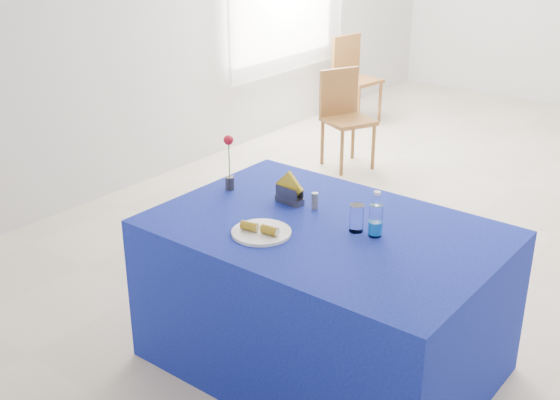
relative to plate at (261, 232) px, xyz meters
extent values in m
plane|color=beige|center=(0.07, 2.47, -0.77)|extent=(7.00, 7.00, 0.00)
plane|color=silver|center=(0.07, -1.03, 0.63)|extent=(5.00, 0.00, 5.00)
cylinder|color=white|center=(0.00, 0.00, 0.00)|extent=(0.27, 0.27, 0.01)
cylinder|color=white|center=(0.32, 0.29, 0.06)|extent=(0.07, 0.07, 0.13)
cylinder|color=slate|center=(0.03, 0.38, 0.04)|extent=(0.03, 0.03, 0.08)
cylinder|color=slate|center=(-0.10, 0.38, 0.04)|extent=(0.03, 0.03, 0.08)
cube|color=navy|center=(0.18, 0.25, -0.39)|extent=(1.60, 1.10, 0.76)
cylinder|color=white|center=(0.42, 0.31, 0.07)|extent=(0.06, 0.06, 0.15)
cylinder|color=blue|center=(0.42, 0.31, 0.03)|extent=(0.07, 0.07, 0.06)
cylinder|color=white|center=(0.42, 0.31, 0.17)|extent=(0.03, 0.03, 0.05)
cylinder|color=silver|center=(0.42, 0.31, 0.20)|extent=(0.03, 0.03, 0.01)
cube|color=#3A3A3F|center=(-0.12, 0.36, 0.01)|extent=(0.15, 0.07, 0.03)
cube|color=#343439|center=(-0.12, 0.34, 0.04)|extent=(0.14, 0.02, 0.09)
cube|color=#3D3C42|center=(-0.11, 0.39, 0.04)|extent=(0.14, 0.02, 0.09)
cube|color=gold|center=(-0.12, 0.36, 0.08)|extent=(0.16, 0.02, 0.16)
cylinder|color=#29282D|center=(-0.47, 0.31, 0.03)|extent=(0.05, 0.05, 0.07)
cylinder|color=#19661B|center=(-0.47, 0.31, 0.14)|extent=(0.01, 0.01, 0.22)
sphere|color=#B70C21|center=(-0.47, 0.31, 0.26)|extent=(0.05, 0.05, 0.05)
cylinder|color=#9C682D|center=(-1.20, 2.53, -0.57)|extent=(0.03, 0.03, 0.40)
cylinder|color=#9C682D|center=(-1.07, 2.82, -0.57)|extent=(0.03, 0.03, 0.40)
cylinder|color=#9C682D|center=(-1.50, 2.66, -0.57)|extent=(0.03, 0.03, 0.40)
cylinder|color=#9C682D|center=(-1.36, 2.95, -0.57)|extent=(0.03, 0.03, 0.40)
cube|color=#9C682D|center=(-1.28, 2.74, -0.35)|extent=(0.50, 0.50, 0.04)
cube|color=#9C682D|center=(-1.44, 2.81, -0.13)|extent=(0.19, 0.36, 0.41)
cylinder|color=#9C682D|center=(-1.82, 3.77, -0.55)|extent=(0.03, 0.03, 0.43)
cylinder|color=#9C682D|center=(-1.76, 4.10, -0.55)|extent=(0.03, 0.03, 0.43)
cylinder|color=#9C682D|center=(-2.15, 3.82, -0.55)|extent=(0.03, 0.03, 0.43)
cylinder|color=#9C682D|center=(-2.10, 4.16, -0.55)|extent=(0.03, 0.03, 0.43)
cube|color=#9C682D|center=(-1.96, 3.96, -0.33)|extent=(0.46, 0.46, 0.04)
cube|color=#9C682D|center=(-2.13, 3.99, -0.10)|extent=(0.10, 0.40, 0.43)
cylinder|color=gold|center=(-0.05, -0.03, 0.03)|extent=(0.09, 0.06, 0.04)
cylinder|color=beige|center=(-0.01, -0.02, 0.03)|extent=(0.01, 0.03, 0.03)
cylinder|color=gold|center=(0.05, 0.00, 0.03)|extent=(0.08, 0.05, 0.04)
cylinder|color=beige|center=(0.09, 0.00, 0.03)|extent=(0.01, 0.03, 0.03)
camera|label=1|loc=(1.84, -2.22, 1.38)|focal=45.00mm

